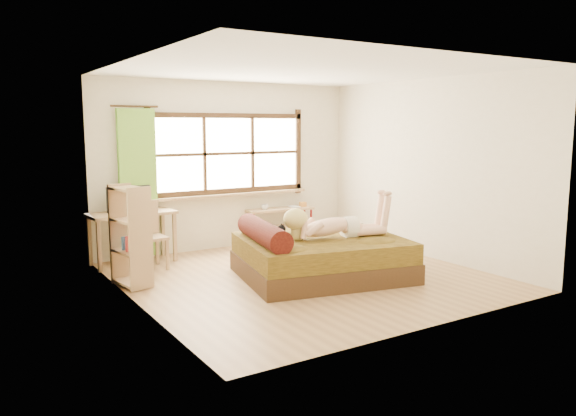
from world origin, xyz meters
TOP-DOWN VIEW (x-y plane):
  - floor at (0.00, 0.00)m, footprint 4.50×4.50m
  - ceiling at (0.00, 0.00)m, footprint 4.50×4.50m
  - wall_back at (0.00, 2.25)m, footprint 4.50×0.00m
  - wall_front at (0.00, -2.25)m, footprint 4.50×0.00m
  - wall_left at (-2.25, 0.00)m, footprint 0.00×4.50m
  - wall_right at (2.25, 0.00)m, footprint 0.00×4.50m
  - window at (0.00, 2.22)m, footprint 2.80×0.16m
  - curtain at (-1.55, 2.13)m, footprint 0.55×0.10m
  - bed at (0.15, -0.11)m, footprint 2.40×2.08m
  - woman at (0.35, -0.17)m, footprint 1.52×0.72m
  - kitten at (-0.52, -0.02)m, footprint 0.33×0.19m
  - desk at (-1.71, 1.95)m, footprint 1.24×0.62m
  - monitor at (-1.71, 2.00)m, footprint 0.65×0.12m
  - chair at (-1.62, 1.59)m, footprint 0.45×0.45m
  - pipe_shelf at (0.89, 2.07)m, footprint 1.22×0.40m
  - cup at (0.58, 2.07)m, footprint 0.13×0.13m
  - book at (1.08, 2.07)m, footprint 0.18×0.23m
  - bookshelf at (-2.08, 0.79)m, footprint 0.40×0.60m

SIDE VIEW (x-z plane):
  - floor at x=0.00m, z-range 0.00..0.00m
  - bed at x=0.15m, z-range -0.11..0.68m
  - pipe_shelf at x=0.89m, z-range 0.10..0.78m
  - chair at x=-1.62m, z-range 0.05..1.00m
  - book at x=1.08m, z-range 0.60..0.61m
  - bookshelf at x=-2.08m, z-range 0.01..1.27m
  - cup at x=0.58m, z-range 0.60..0.69m
  - kitten at x=-0.52m, z-range 0.52..0.78m
  - desk at x=-1.71m, z-range 0.28..1.04m
  - woman at x=0.35m, z-range 0.52..1.15m
  - monitor at x=-1.71m, z-range 0.76..1.13m
  - curtain at x=-1.55m, z-range 0.05..2.25m
  - wall_back at x=0.00m, z-range -0.90..3.60m
  - wall_front at x=0.00m, z-range -0.90..3.60m
  - wall_left at x=-2.25m, z-range -0.90..3.60m
  - wall_right at x=2.25m, z-range -0.90..3.60m
  - window at x=0.00m, z-range 0.78..2.24m
  - ceiling at x=0.00m, z-range 2.70..2.70m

